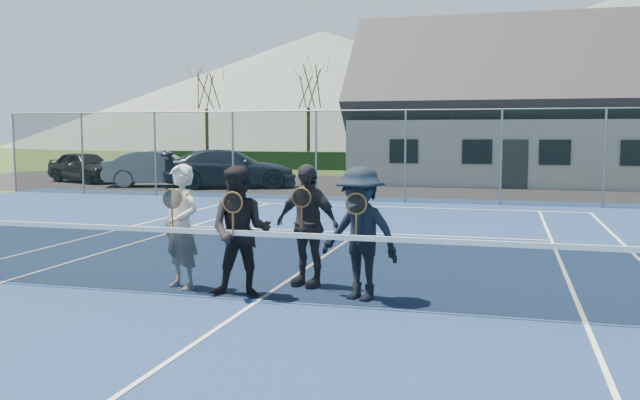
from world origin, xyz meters
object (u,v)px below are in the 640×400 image
object	(u,v)px
car_a	(85,167)
car_c	(230,169)
player_d	(360,233)
player_a	(182,227)
player_c	(307,225)
tennis_net	(258,263)
car_b	(160,168)
player_b	(241,232)
clubhouse	(527,95)

from	to	relation	value
car_a	car_c	distance (m)	7.67
player_d	player_a	bearing A→B (deg)	-179.31
car_a	player_a	distance (m)	23.01
player_c	car_c	bearing A→B (deg)	116.42
tennis_net	car_b	bearing A→B (deg)	122.16
player_a	player_c	xyz separation A→B (m)	(1.69, 0.64, -0.00)
player_b	player_c	world-z (taller)	same
car_a	car_c	bearing A→B (deg)	-74.89
tennis_net	player_d	world-z (taller)	player_d
car_a	tennis_net	bearing A→B (deg)	-117.16
player_a	player_d	size ratio (longest dim) A/B	1.00
car_b	player_c	size ratio (longest dim) A/B	2.56
car_b	player_b	distance (m)	20.34
player_c	player_d	world-z (taller)	same
car_c	player_d	xyz separation A→B (m)	(9.12, -17.08, 0.13)
car_c	clubhouse	xyz separation A→B (m)	(11.82, 6.46, 3.20)
tennis_net	player_b	world-z (taller)	player_b
car_a	player_b	world-z (taller)	player_b
clubhouse	player_c	size ratio (longest dim) A/B	8.67
car_b	clubhouse	bearing A→B (deg)	-87.50
player_b	tennis_net	bearing A→B (deg)	-30.23
car_c	player_b	bearing A→B (deg)	-179.46
car_a	player_c	world-z (taller)	player_c
tennis_net	player_c	bearing A→B (deg)	71.08
car_b	player_a	distance (m)	19.62
player_b	player_d	world-z (taller)	same
player_a	player_b	world-z (taller)	same
tennis_net	player_b	xyz separation A→B (m)	(-0.32, 0.19, 0.38)
car_c	player_a	distance (m)	18.30
car_c	player_c	distance (m)	18.40
tennis_net	player_c	world-z (taller)	player_c
player_c	car_b	bearing A→B (deg)	124.66
car_b	clubhouse	size ratio (longest dim) A/B	0.30
car_b	car_c	bearing A→B (deg)	-110.22
car_a	tennis_net	size ratio (longest dim) A/B	0.36
car_c	car_a	bearing A→B (deg)	59.07
clubhouse	player_d	world-z (taller)	clubhouse
player_c	car_a	bearing A→B (deg)	131.96
tennis_net	player_a	xyz separation A→B (m)	(-1.33, 0.42, 0.38)
car_c	tennis_net	world-z (taller)	car_c
tennis_net	player_d	bearing A→B (deg)	19.32
car_a	car_c	size ratio (longest dim) A/B	0.77
player_a	player_c	bearing A→B (deg)	20.63
player_b	player_c	distance (m)	1.11
clubhouse	player_c	bearing A→B (deg)	-99.01
player_a	car_c	bearing A→B (deg)	110.78
clubhouse	player_b	bearing A→B (deg)	-100.29
clubhouse	player_d	bearing A→B (deg)	-96.56
player_a	tennis_net	bearing A→B (deg)	-17.57
car_a	player_b	bearing A→B (deg)	-117.47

